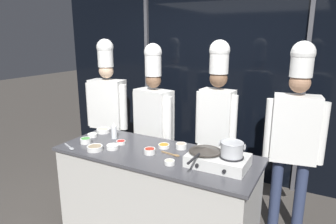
{
  "coord_description": "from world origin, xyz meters",
  "views": [
    {
      "loc": [
        1.4,
        -2.33,
        2.0
      ],
      "look_at": [
        0.0,
        0.25,
        1.25
      ],
      "focal_mm": 32.0,
      "sensor_mm": 36.0,
      "label": 1
    }
  ],
  "objects_px": {
    "prep_bowl_chili_flakes": "(150,151)",
    "prep_bowl_bell_pepper": "(121,142)",
    "prep_bowl_mushrooms": "(95,148)",
    "serving_spoon_slotted": "(70,148)",
    "serving_spoon_solid": "(174,155)",
    "prep_bowl_carrots": "(164,146)",
    "portable_stove": "(218,160)",
    "chef_line": "(217,113)",
    "frying_pan": "(205,150)",
    "prep_bowl_shrimp": "(181,146)",
    "prep_bowl_rice": "(113,146)",
    "prep_bowl_scallions": "(86,140)",
    "chef_pastry": "(295,127)",
    "prep_bowl_chicken": "(170,162)",
    "chef_head": "(108,104)",
    "prep_bowl_noodles": "(103,130)",
    "chef_sous": "(154,115)",
    "prep_bowl_garlic": "(92,135)",
    "stock_pot": "(232,149)",
    "squeeze_bottle_clear": "(114,131)"
  },
  "relations": [
    {
      "from": "prep_bowl_carrots",
      "to": "prep_bowl_garlic",
      "type": "xyz_separation_m",
      "value": [
        -0.87,
        -0.08,
        -0.0
      ]
    },
    {
      "from": "squeeze_bottle_clear",
      "to": "prep_bowl_chili_flakes",
      "type": "bearing_deg",
      "value": -18.43
    },
    {
      "from": "stock_pot",
      "to": "squeeze_bottle_clear",
      "type": "height_order",
      "value": "stock_pot"
    },
    {
      "from": "prep_bowl_bell_pepper",
      "to": "prep_bowl_mushrooms",
      "type": "relative_size",
      "value": 0.63
    },
    {
      "from": "chef_head",
      "to": "prep_bowl_mushrooms",
      "type": "bearing_deg",
      "value": 114.7
    },
    {
      "from": "prep_bowl_chicken",
      "to": "chef_pastry",
      "type": "height_order",
      "value": "chef_pastry"
    },
    {
      "from": "serving_spoon_solid",
      "to": "portable_stove",
      "type": "bearing_deg",
      "value": -3.08
    },
    {
      "from": "prep_bowl_carrots",
      "to": "serving_spoon_solid",
      "type": "bearing_deg",
      "value": -36.02
    },
    {
      "from": "prep_bowl_mushrooms",
      "to": "chef_pastry",
      "type": "xyz_separation_m",
      "value": [
        1.72,
        0.9,
        0.22
      ]
    },
    {
      "from": "prep_bowl_bell_pepper",
      "to": "prep_bowl_mushrooms",
      "type": "xyz_separation_m",
      "value": [
        -0.12,
        -0.27,
        0.01
      ]
    },
    {
      "from": "portable_stove",
      "to": "chef_head",
      "type": "bearing_deg",
      "value": 158.22
    },
    {
      "from": "chef_pastry",
      "to": "portable_stove",
      "type": "bearing_deg",
      "value": 41.98
    },
    {
      "from": "prep_bowl_rice",
      "to": "serving_spoon_slotted",
      "type": "height_order",
      "value": "prep_bowl_rice"
    },
    {
      "from": "prep_bowl_rice",
      "to": "prep_bowl_noodles",
      "type": "relative_size",
      "value": 0.8
    },
    {
      "from": "frying_pan",
      "to": "prep_bowl_garlic",
      "type": "xyz_separation_m",
      "value": [
        -1.38,
        0.07,
        -0.11
      ]
    },
    {
      "from": "prep_bowl_chili_flakes",
      "to": "prep_bowl_carrots",
      "type": "bearing_deg",
      "value": 78.6
    },
    {
      "from": "prep_bowl_carrots",
      "to": "serving_spoon_slotted",
      "type": "height_order",
      "value": "prep_bowl_carrots"
    },
    {
      "from": "prep_bowl_shrimp",
      "to": "prep_bowl_garlic",
      "type": "bearing_deg",
      "value": -171.81
    },
    {
      "from": "portable_stove",
      "to": "chef_line",
      "type": "xyz_separation_m",
      "value": [
        -0.27,
        0.7,
        0.23
      ]
    },
    {
      "from": "prep_bowl_bell_pepper",
      "to": "serving_spoon_solid",
      "type": "bearing_deg",
      "value": -1.02
    },
    {
      "from": "prep_bowl_shrimp",
      "to": "chef_pastry",
      "type": "bearing_deg",
      "value": 24.59
    },
    {
      "from": "prep_bowl_chicken",
      "to": "serving_spoon_slotted",
      "type": "bearing_deg",
      "value": -172.67
    },
    {
      "from": "prep_bowl_chicken",
      "to": "chef_pastry",
      "type": "bearing_deg",
      "value": 42.82
    },
    {
      "from": "prep_bowl_garlic",
      "to": "prep_bowl_bell_pepper",
      "type": "relative_size",
      "value": 1.1
    },
    {
      "from": "frying_pan",
      "to": "prep_bowl_scallions",
      "type": "bearing_deg",
      "value": -174.87
    },
    {
      "from": "prep_bowl_chili_flakes",
      "to": "chef_sous",
      "type": "xyz_separation_m",
      "value": [
        -0.39,
        0.71,
        0.14
      ]
    },
    {
      "from": "frying_pan",
      "to": "chef_head",
      "type": "distance_m",
      "value": 1.84
    },
    {
      "from": "prep_bowl_mushrooms",
      "to": "chef_pastry",
      "type": "bearing_deg",
      "value": 27.74
    },
    {
      "from": "stock_pot",
      "to": "serving_spoon_slotted",
      "type": "height_order",
      "value": "stock_pot"
    },
    {
      "from": "prep_bowl_bell_pepper",
      "to": "serving_spoon_slotted",
      "type": "height_order",
      "value": "prep_bowl_bell_pepper"
    },
    {
      "from": "frying_pan",
      "to": "prep_bowl_shrimp",
      "type": "relative_size",
      "value": 4.62
    },
    {
      "from": "squeeze_bottle_clear",
      "to": "chef_head",
      "type": "bearing_deg",
      "value": 134.0
    },
    {
      "from": "prep_bowl_garlic",
      "to": "chef_head",
      "type": "bearing_deg",
      "value": 115.21
    },
    {
      "from": "prep_bowl_garlic",
      "to": "serving_spoon_slotted",
      "type": "distance_m",
      "value": 0.38
    },
    {
      "from": "prep_bowl_chicken",
      "to": "chef_line",
      "type": "xyz_separation_m",
      "value": [
        0.11,
        0.88,
        0.26
      ]
    },
    {
      "from": "prep_bowl_garlic",
      "to": "prep_bowl_carrots",
      "type": "bearing_deg",
      "value": 5.54
    },
    {
      "from": "chef_pastry",
      "to": "serving_spoon_solid",
      "type": "bearing_deg",
      "value": 23.95
    },
    {
      "from": "prep_bowl_chili_flakes",
      "to": "prep_bowl_bell_pepper",
      "type": "xyz_separation_m",
      "value": [
        -0.41,
        0.09,
        -0.01
      ]
    },
    {
      "from": "prep_bowl_rice",
      "to": "prep_bowl_chicken",
      "type": "bearing_deg",
      "value": -4.74
    },
    {
      "from": "prep_bowl_carrots",
      "to": "prep_bowl_noodles",
      "type": "relative_size",
      "value": 0.75
    },
    {
      "from": "prep_bowl_rice",
      "to": "prep_bowl_scallions",
      "type": "distance_m",
      "value": 0.35
    },
    {
      "from": "portable_stove",
      "to": "prep_bowl_rice",
      "type": "bearing_deg",
      "value": -173.65
    },
    {
      "from": "prep_bowl_rice",
      "to": "prep_bowl_bell_pepper",
      "type": "xyz_separation_m",
      "value": [
        -0.01,
        0.15,
        -0.0
      ]
    },
    {
      "from": "chef_sous",
      "to": "chef_pastry",
      "type": "xyz_separation_m",
      "value": [
        1.58,
        0.01,
        0.07
      ]
    },
    {
      "from": "prep_bowl_rice",
      "to": "chef_pastry",
      "type": "height_order",
      "value": "chef_pastry"
    },
    {
      "from": "squeeze_bottle_clear",
      "to": "prep_bowl_bell_pepper",
      "type": "height_order",
      "value": "squeeze_bottle_clear"
    },
    {
      "from": "prep_bowl_mushrooms",
      "to": "serving_spoon_slotted",
      "type": "height_order",
      "value": "prep_bowl_mushrooms"
    },
    {
      "from": "prep_bowl_rice",
      "to": "prep_bowl_scallions",
      "type": "xyz_separation_m",
      "value": [
        -0.35,
        -0.0,
        0.01
      ]
    },
    {
      "from": "chef_sous",
      "to": "serving_spoon_slotted",
      "type": "bearing_deg",
      "value": 79.01
    },
    {
      "from": "prep_bowl_mushrooms",
      "to": "chef_pastry",
      "type": "height_order",
      "value": "chef_pastry"
    }
  ]
}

